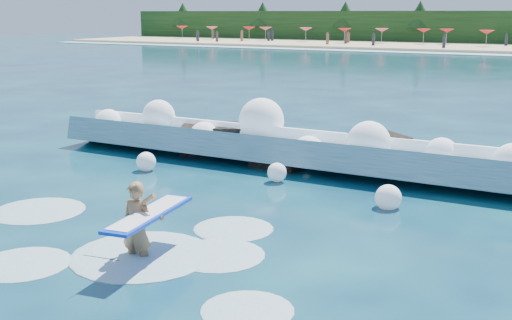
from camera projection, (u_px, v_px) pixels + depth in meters
name	position (u px, v px, depth m)	size (l,w,h in m)	color
ground	(159.00, 219.00, 15.05)	(200.00, 200.00, 0.00)	#07223F
breaking_wave	(287.00, 149.00, 20.49)	(16.37, 2.62, 1.41)	teal
rock_cluster	(280.00, 149.00, 20.98)	(8.09, 3.00, 1.23)	black
surfer_with_board	(140.00, 225.00, 12.52)	(1.11, 3.01, 1.87)	#946A45
wave_spray	(279.00, 135.00, 20.36)	(15.12, 4.65, 2.06)	white
surf_foam	(129.00, 245.00, 13.37)	(9.10, 5.61, 0.14)	silver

